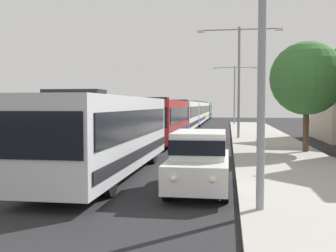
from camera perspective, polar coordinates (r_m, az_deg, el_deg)
name	(u,v)px	position (r m, az deg, el deg)	size (l,w,h in m)	color
bus_lead	(109,132)	(15.73, -8.43, -0.84)	(2.58, 11.73, 3.21)	silver
bus_second_in_line	(163,120)	(28.26, -0.78, 0.92)	(2.58, 10.71, 3.21)	maroon
bus_middle	(182,115)	(40.45, 2.06, 1.58)	(2.58, 10.96, 3.21)	silver
bus_fourth_in_line	(193,113)	(52.46, 3.56, 1.92)	(2.58, 10.45, 3.21)	silver
bus_rear	(200,111)	(64.71, 4.52, 2.14)	(2.58, 11.97, 3.21)	silver
bus_tail_end	(204,110)	(77.29, 5.18, 2.29)	(2.58, 11.01, 3.21)	#33724C
white_suv	(199,159)	(12.85, 4.51, -4.64)	(1.86, 4.64, 1.90)	white
box_truck_oncoming	(187,110)	(76.80, 2.69, 2.31)	(2.35, 8.01, 3.15)	#B7B7BC
streetlamp_near	(262,13)	(10.35, 13.30, 15.41)	(6.21, 0.28, 7.80)	gray
streetlamp_mid	(239,70)	(31.94, 10.09, 7.88)	(6.52, 0.28, 8.63)	gray
streetlamp_far	(235,88)	(53.60, 9.48, 5.33)	(5.85, 0.28, 7.67)	gray
roadside_tree	(307,78)	(23.45, 19.19, 6.42)	(4.05, 4.05, 6.08)	#4C3823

